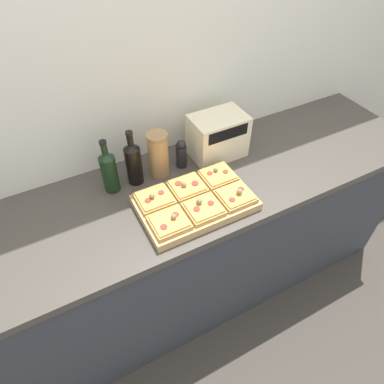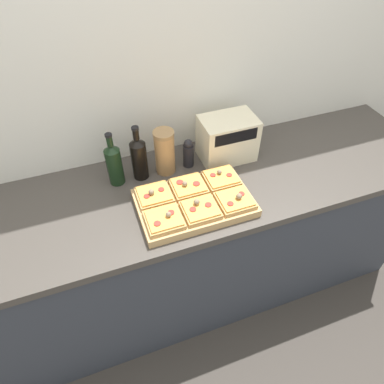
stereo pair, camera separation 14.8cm
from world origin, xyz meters
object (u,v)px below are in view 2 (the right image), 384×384
object	(u,v)px
toaster_oven	(227,139)
grain_jar_tall	(165,152)
cutting_board	(194,203)
wine_bottle	(139,157)
olive_oil_bottle	(114,163)
pepper_mill	(188,153)

from	to	relation	value
toaster_oven	grain_jar_tall	bearing A→B (deg)	179.85
cutting_board	wine_bottle	size ratio (longest dim) A/B	1.77
cutting_board	grain_jar_tall	world-z (taller)	grain_jar_tall
wine_bottle	grain_jar_tall	size ratio (longest dim) A/B	1.24
cutting_board	olive_oil_bottle	size ratio (longest dim) A/B	1.82
cutting_board	toaster_oven	size ratio (longest dim) A/B	1.69
cutting_board	wine_bottle	world-z (taller)	wine_bottle
olive_oil_bottle	wine_bottle	world-z (taller)	wine_bottle
olive_oil_bottle	grain_jar_tall	size ratio (longest dim) A/B	1.20
cutting_board	pepper_mill	world-z (taller)	pepper_mill
cutting_board	grain_jar_tall	xyz separation A→B (m)	(-0.05, 0.28, 0.10)
grain_jar_tall	pepper_mill	world-z (taller)	grain_jar_tall
cutting_board	pepper_mill	size ratio (longest dim) A/B	3.25
pepper_mill	toaster_oven	distance (m)	0.21
wine_bottle	toaster_oven	size ratio (longest dim) A/B	0.96
cutting_board	grain_jar_tall	bearing A→B (deg)	99.95
pepper_mill	toaster_oven	xyz separation A→B (m)	(0.21, -0.00, 0.04)
wine_bottle	pepper_mill	size ratio (longest dim) A/B	1.84
olive_oil_bottle	toaster_oven	size ratio (longest dim) A/B	0.93
cutting_board	wine_bottle	bearing A→B (deg)	122.09
pepper_mill	olive_oil_bottle	bearing A→B (deg)	-180.00
cutting_board	toaster_oven	xyz separation A→B (m)	(0.28, 0.28, 0.09)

